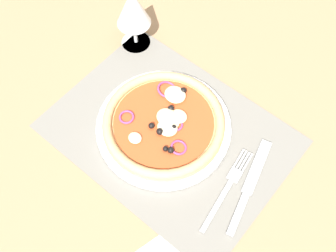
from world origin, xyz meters
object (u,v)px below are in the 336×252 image
(plate, at_px, (165,125))
(pizza, at_px, (165,121))
(wine_glass, at_px, (133,9))
(fork, at_px, (229,185))
(knife, at_px, (250,185))

(plate, xyz_separation_m, pizza, (-0.00, 0.00, 0.02))
(pizza, relative_size, wine_glass, 1.59)
(plate, distance_m, wine_glass, 0.25)
(fork, bearing_deg, wine_glass, 59.55)
(plate, bearing_deg, fork, -6.94)
(pizza, xyz_separation_m, wine_glass, (-0.19, 0.13, 0.08))
(plate, distance_m, knife, 0.20)
(fork, height_order, wine_glass, wine_glass)
(knife, bearing_deg, pizza, 76.80)
(plate, relative_size, wine_glass, 1.77)
(plate, xyz_separation_m, wine_glass, (-0.19, 0.13, 0.09))
(pizza, xyz_separation_m, fork, (0.17, -0.02, -0.02))
(pizza, xyz_separation_m, knife, (0.20, 0.00, -0.02))
(wine_glass, bearing_deg, knife, -17.33)
(knife, xyz_separation_m, wine_glass, (-0.39, 0.12, 0.10))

